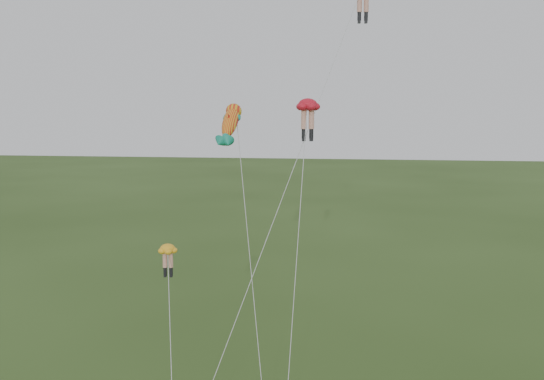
# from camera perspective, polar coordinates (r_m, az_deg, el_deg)

# --- Properties ---
(legs_kite_red_high) EXTENTS (8.26, 13.76, 22.18)m
(legs_kite_red_high) POSITION_cam_1_polar(r_m,az_deg,el_deg) (36.99, 8.27, 17.17)
(legs_kite_red_high) COLOR red
(legs_kite_red_high) RESTS_ON ground
(legs_kite_red_mid) EXTENTS (1.52, 8.62, 15.55)m
(legs_kite_red_mid) POSITION_cam_1_polar(r_m,az_deg,el_deg) (30.93, 3.34, 7.11)
(legs_kite_red_mid) COLOR red
(legs_kite_red_mid) RESTS_ON ground
(legs_kite_yellow) EXTENTS (2.61, 6.72, 8.42)m
(legs_kite_yellow) POSITION_cam_1_polar(r_m,az_deg,el_deg) (30.32, -9.77, -6.43)
(legs_kite_yellow) COLOR #F9AE1F
(legs_kite_yellow) RESTS_ON ground
(fish_kite) EXTENTS (3.28, 6.79, 15.52)m
(fish_kite) POSITION_cam_1_polar(r_m,az_deg,el_deg) (32.19, -3.90, 6.33)
(fish_kite) COLOR gold
(fish_kite) RESTS_ON ground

